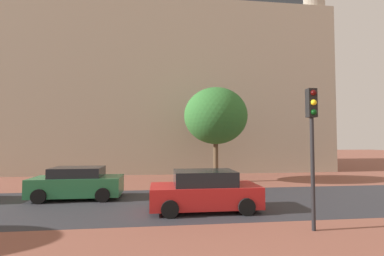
{
  "coord_description": "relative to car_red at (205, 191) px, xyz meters",
  "views": [
    {
      "loc": [
        -1.67,
        -2.84,
        2.77
      ],
      "look_at": [
        -0.21,
        9.28,
        3.31
      ],
      "focal_mm": 25.38,
      "sensor_mm": 36.0,
      "label": 1
    }
  ],
  "objects": [
    {
      "name": "ground_plane",
      "position": [
        -0.12,
        2.14,
        -0.74
      ],
      "size": [
        120.0,
        120.0,
        0.0
      ],
      "primitive_type": "plane",
      "color": "brown"
    },
    {
      "name": "street_asphalt_strip",
      "position": [
        -0.12,
        1.41,
        -0.74
      ],
      "size": [
        120.0,
        6.4,
        0.0
      ],
      "primitive_type": "cube",
      "color": "#2D2D33",
      "rests_on": "ground_plane"
    },
    {
      "name": "landmark_building",
      "position": [
        0.01,
        18.4,
        8.94
      ],
      "size": [
        27.9,
        14.77,
        36.81
      ],
      "color": "#B2A893",
      "rests_on": "ground_plane"
    },
    {
      "name": "car_red",
      "position": [
        0.0,
        0.0,
        0.0
      ],
      "size": [
        4.25,
        2.11,
        1.56
      ],
      "color": "red",
      "rests_on": "ground_plane"
    },
    {
      "name": "car_green",
      "position": [
        -5.64,
        2.82,
        -0.02
      ],
      "size": [
        4.08,
        2.04,
        1.48
      ],
      "color": "#287042",
      "rests_on": "ground_plane"
    },
    {
      "name": "traffic_light_pole",
      "position": [
        2.93,
        -2.79,
        2.33
      ],
      "size": [
        0.28,
        0.34,
        4.38
      ],
      "color": "black",
      "rests_on": "ground_plane"
    },
    {
      "name": "tree_curb_far",
      "position": [
        1.93,
        7.0,
        3.64
      ],
      "size": [
        4.2,
        4.2,
        6.29
      ],
      "color": "brown",
      "rests_on": "ground_plane"
    }
  ]
}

